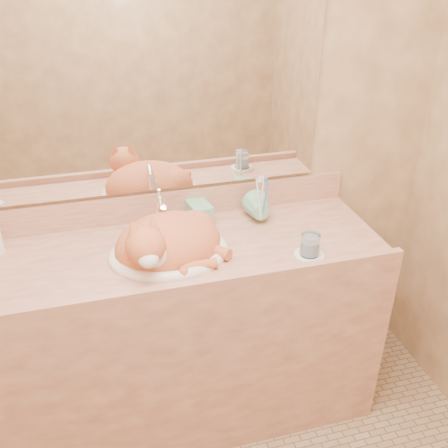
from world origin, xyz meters
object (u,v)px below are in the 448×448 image
object	(u,v)px
water_glass	(310,245)
soap_dispenser	(205,208)
vanity_counter	(181,335)
cat	(167,241)
sink_basin	(168,238)
toothbrush_cup	(262,214)

from	to	relation	value
water_glass	soap_dispenser	bearing A→B (deg)	135.94
vanity_counter	cat	xyz separation A→B (m)	(-0.04, -0.03, 0.49)
cat	water_glass	distance (m)	0.53
sink_basin	water_glass	world-z (taller)	sink_basin
toothbrush_cup	vanity_counter	bearing A→B (deg)	-166.18
cat	soap_dispenser	xyz separation A→B (m)	(0.18, 0.17, 0.03)
sink_basin	cat	distance (m)	0.02
soap_dispenser	toothbrush_cup	bearing A→B (deg)	-21.37
toothbrush_cup	sink_basin	bearing A→B (deg)	-164.43
sink_basin	toothbrush_cup	bearing A→B (deg)	25.49
soap_dispenser	vanity_counter	bearing A→B (deg)	-146.82
cat	toothbrush_cup	xyz separation A→B (m)	(0.41, 0.13, -0.01)
sink_basin	toothbrush_cup	distance (m)	0.42
vanity_counter	water_glass	distance (m)	0.69
sink_basin	water_glass	bearing A→B (deg)	-7.22
cat	soap_dispenser	size ratio (longest dim) A/B	2.23
vanity_counter	sink_basin	xyz separation A→B (m)	(-0.03, -0.02, 0.49)
soap_dispenser	toothbrush_cup	size ratio (longest dim) A/B	1.57
sink_basin	soap_dispenser	bearing A→B (deg)	51.80
sink_basin	soap_dispenser	size ratio (longest dim) A/B	2.41
vanity_counter	toothbrush_cup	xyz separation A→B (m)	(0.37, 0.09, 0.48)
cat	toothbrush_cup	distance (m)	0.43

